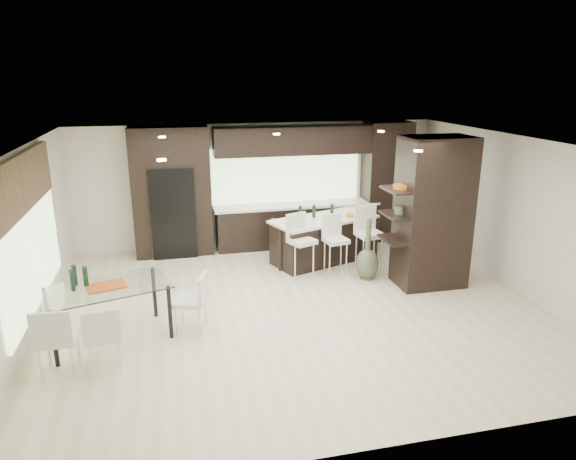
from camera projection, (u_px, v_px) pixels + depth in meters
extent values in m
plane|color=beige|center=(296.00, 306.00, 8.56)|extent=(8.00, 8.00, 0.00)
cube|color=beige|center=(259.00, 185.00, 11.43)|extent=(8.00, 0.02, 2.70)
cube|color=beige|center=(24.00, 247.00, 7.30)|extent=(0.02, 7.00, 2.70)
cube|color=beige|center=(516.00, 214.00, 9.03)|extent=(0.02, 7.00, 2.70)
cube|color=white|center=(297.00, 144.00, 7.78)|extent=(8.00, 7.00, 0.02)
cube|color=#B2D199|center=(31.00, 243.00, 7.50)|extent=(0.04, 3.20, 1.90)
cube|color=#B2D199|center=(285.00, 175.00, 11.46)|extent=(3.40, 0.04, 1.20)
cube|color=brown|center=(24.00, 182.00, 7.24)|extent=(0.08, 3.00, 0.80)
cube|color=white|center=(293.00, 143.00, 8.01)|extent=(4.00, 3.00, 0.02)
cube|color=black|center=(284.00, 187.00, 11.23)|extent=(6.80, 0.68, 2.70)
cube|color=black|center=(173.00, 211.00, 10.78)|extent=(0.90, 0.68, 1.90)
cube|color=black|center=(433.00, 213.00, 9.10)|extent=(1.20, 0.80, 2.70)
cube|color=black|center=(324.00, 239.00, 10.55)|extent=(2.37, 1.62, 0.91)
cube|color=silver|center=(302.00, 252.00, 9.66)|extent=(0.57, 0.57, 0.98)
cube|color=silver|center=(335.00, 251.00, 9.82)|extent=(0.48, 0.48, 0.93)
cube|color=silver|center=(369.00, 246.00, 9.93)|extent=(0.51, 0.51, 1.04)
cube|color=black|center=(328.00, 244.00, 10.86)|extent=(1.47, 0.83, 0.53)
cube|color=white|center=(109.00, 313.00, 7.39)|extent=(1.91, 1.41, 0.82)
cube|color=silver|center=(103.00, 339.00, 6.65)|extent=(0.51, 0.51, 0.83)
cube|color=silver|center=(58.00, 342.00, 6.51)|extent=(0.50, 0.50, 0.89)
cube|color=silver|center=(190.00, 305.00, 7.64)|extent=(0.56, 0.56, 0.83)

